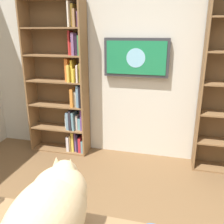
% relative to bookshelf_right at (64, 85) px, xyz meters
% --- Properties ---
extents(wall_back, '(4.52, 0.06, 2.70)m').
position_rel_bookshelf_right_xyz_m(wall_back, '(-1.05, -0.17, 0.37)').
color(wall_back, beige).
rests_on(wall_back, ground).
extents(bookshelf_right, '(0.83, 0.28, 2.07)m').
position_rel_bookshelf_right_xyz_m(bookshelf_right, '(0.00, 0.00, 0.00)').
color(bookshelf_right, brown).
rests_on(bookshelf_right, ground).
extents(wall_mounted_tv, '(0.82, 0.07, 0.48)m').
position_rel_bookshelf_right_xyz_m(wall_mounted_tv, '(-0.97, -0.08, 0.38)').
color(wall_mounted_tv, '#333338').
extents(cat, '(0.30, 0.66, 0.35)m').
position_rel_bookshelf_right_xyz_m(cat, '(-1.00, 2.30, -0.03)').
color(cat, '#D1B284').
rests_on(cat, desk).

